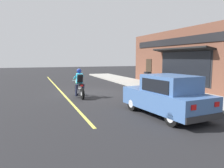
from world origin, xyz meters
name	(u,v)px	position (x,y,z in m)	size (l,w,h in m)	color
ground_plane	(92,93)	(0.00, 0.00, 0.00)	(80.00, 80.00, 0.00)	black
sidewalk_curb	(137,83)	(4.75, 3.00, 0.07)	(2.60, 22.00, 0.14)	#9E9B93
lane_stripe	(58,88)	(-1.80, 3.00, 0.00)	(0.12, 19.80, 0.01)	#D1C64C
storefront_building	(174,59)	(6.28, 0.19, 2.11)	(1.25, 11.40, 4.20)	brown
motorcycle_with_rider	(79,85)	(-1.09, -1.32, 0.68)	(0.56, 2.02, 1.62)	black
car_hatchback	(167,96)	(1.20, -6.34, 0.77)	(2.02, 3.93, 1.57)	black
trash_bin	(147,78)	(4.97, 1.75, 0.64)	(0.56, 0.56, 0.98)	#2D2D33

